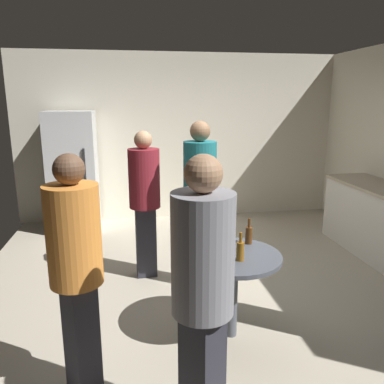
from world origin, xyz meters
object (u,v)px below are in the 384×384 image
Objects in this scene: beer_bottle_green at (218,253)px; person_in_gray_shirt at (203,285)px; foreground_table at (232,266)px; person_in_teal_shirt at (200,192)px; beer_bottle_brown at (249,234)px; refrigerator at (73,172)px; plastic_cup_white at (227,252)px; beer_bottle_amber at (240,250)px; person_in_orange_shirt at (76,261)px; person_in_maroon_shirt at (145,194)px.

person_in_gray_shirt reaches higher than beer_bottle_green.
person_in_teal_shirt is (-0.10, 0.96, 0.40)m from foreground_table.
beer_bottle_green is (-0.36, -0.36, 0.00)m from beer_bottle_brown.
refrigerator is 16.36× the size of plastic_cup_white.
person_in_orange_shirt is at bearing -163.67° from beer_bottle_amber.
plastic_cup_white is at bearing 33.87° from person_in_gray_shirt.
person_in_teal_shirt reaches higher than person_in_orange_shirt.
beer_bottle_amber is 1.25m from person_in_orange_shirt.
beer_bottle_amber is at bearing 19.09° from person_in_teal_shirt.
foreground_table is 1.13m from person_in_gray_shirt.
refrigerator reaches higher than beer_bottle_green.
beer_bottle_brown is 1.53m from person_in_orange_shirt.
beer_bottle_green is 0.89m from person_in_gray_shirt.
beer_bottle_green is 0.14× the size of person_in_gray_shirt.
beer_bottle_amber is (0.03, -0.12, 0.19)m from foreground_table.
plastic_cup_white is 0.07× the size of person_in_maroon_shirt.
beer_bottle_green is 0.13m from plastic_cup_white.
beer_bottle_amber is 0.14× the size of person_in_orange_shirt.
beer_bottle_amber is 0.99m from person_in_gray_shirt.
beer_bottle_green is 1.13m from person_in_teal_shirt.
person_in_maroon_shirt is at bearing 117.24° from foreground_table.
refrigerator is 7.83× the size of beer_bottle_brown.
beer_bottle_brown reaches higher than foreground_table.
person_in_orange_shirt is at bearing -82.06° from refrigerator.
person_in_maroon_shirt reaches higher than beer_bottle_amber.
beer_bottle_amber is at bearing 22.57° from person_in_maroon_shirt.
beer_bottle_brown is at bearing 34.42° from person_in_teal_shirt.
person_in_gray_shirt is at bearing -118.33° from beer_bottle_amber.
beer_bottle_amber is 0.38m from beer_bottle_brown.
person_in_teal_shirt reaches higher than beer_bottle_brown.
beer_bottle_brown is 0.14× the size of person_in_orange_shirt.
plastic_cup_white is 0.06× the size of person_in_teal_shirt.
person_in_orange_shirt is at bearing -157.89° from foreground_table.
refrigerator is 3.44m from beer_bottle_brown.
person_in_orange_shirt is at bearing 111.09° from person_in_gray_shirt.
foreground_table is 3.48× the size of beer_bottle_green.
person_in_maroon_shirt is at bearing 113.78° from plastic_cup_white.
refrigerator is at bearing 116.69° from plastic_cup_white.
beer_bottle_amber reaches higher than plastic_cup_white.
person_in_gray_shirt reaches higher than foreground_table.
person_in_teal_shirt is at bearing 57.24° from person_in_maroon_shirt.
person_in_maroon_shirt is (-0.86, 1.06, 0.14)m from beer_bottle_brown.
person_in_gray_shirt is at bearing -113.97° from foreground_table.
beer_bottle_green is 0.14× the size of person_in_orange_shirt.
beer_bottle_amber is 0.13× the size of person_in_teal_shirt.
person_in_maroon_shirt is (0.51, 1.75, -0.01)m from person_in_orange_shirt.
person_in_maroon_shirt is at bearing 115.99° from beer_bottle_amber.
person_in_gray_shirt is (-0.64, -1.20, 0.18)m from beer_bottle_brown.
person_in_gray_shirt is (0.22, -2.25, 0.04)m from person_in_maroon_shirt.
beer_bottle_brown is at bearing 47.36° from plastic_cup_white.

